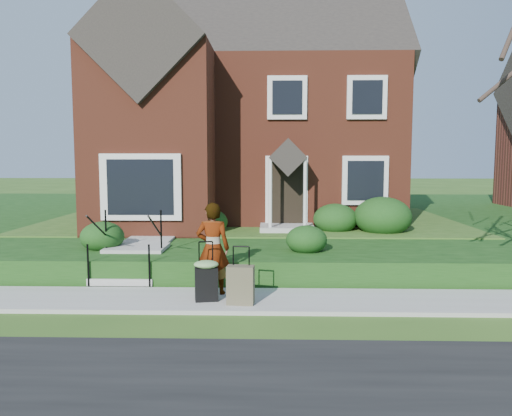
{
  "coord_description": "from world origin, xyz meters",
  "views": [
    {
      "loc": [
        0.67,
        -9.39,
        2.78
      ],
      "look_at": [
        0.37,
        2.0,
        1.64
      ],
      "focal_mm": 35.0,
      "sensor_mm": 36.0,
      "label": 1
    }
  ],
  "objects_px": {
    "suitcase_black": "(206,278)",
    "suitcase_olive": "(241,285)",
    "front_steps": "(132,258)",
    "woman": "(213,248)"
  },
  "relations": [
    {
      "from": "front_steps",
      "to": "woman",
      "type": "height_order",
      "value": "woman"
    },
    {
      "from": "suitcase_olive",
      "to": "suitcase_black",
      "type": "bearing_deg",
      "value": 169.31
    },
    {
      "from": "suitcase_black",
      "to": "suitcase_olive",
      "type": "xyz_separation_m",
      "value": [
        0.66,
        -0.19,
        -0.08
      ]
    },
    {
      "from": "suitcase_black",
      "to": "woman",
      "type": "bearing_deg",
      "value": 71.0
    },
    {
      "from": "front_steps",
      "to": "woman",
      "type": "bearing_deg",
      "value": -36.1
    },
    {
      "from": "woman",
      "to": "suitcase_black",
      "type": "height_order",
      "value": "woman"
    },
    {
      "from": "front_steps",
      "to": "suitcase_olive",
      "type": "distance_m",
      "value": 3.44
    },
    {
      "from": "front_steps",
      "to": "suitcase_black",
      "type": "distance_m",
      "value": 2.82
    },
    {
      "from": "front_steps",
      "to": "suitcase_black",
      "type": "bearing_deg",
      "value": -45.38
    },
    {
      "from": "front_steps",
      "to": "woman",
      "type": "distance_m",
      "value": 2.59
    }
  ]
}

